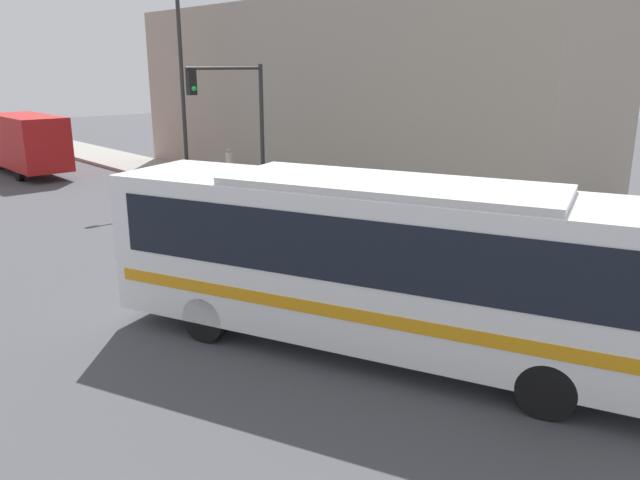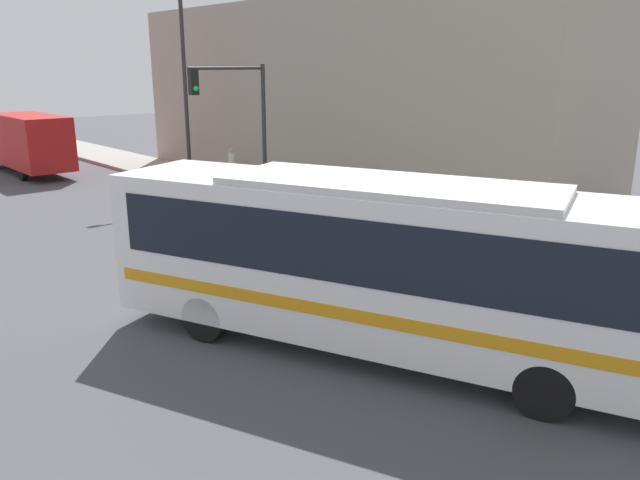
% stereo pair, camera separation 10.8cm
% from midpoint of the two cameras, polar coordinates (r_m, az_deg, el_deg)
% --- Properties ---
extents(ground_plane, '(120.00, 120.00, 0.00)m').
position_cam_midpoint_polar(ground_plane, '(13.42, 7.28, -8.21)').
color(ground_plane, '#47474C').
extents(sidewalk, '(3.23, 70.00, 0.18)m').
position_cam_midpoint_polar(sidewalk, '(32.39, -12.66, 5.88)').
color(sidewalk, gray).
rests_on(sidewalk, ground_plane).
extents(building_facade, '(6.00, 24.31, 8.15)m').
position_cam_midpoint_polar(building_facade, '(29.16, 1.89, 13.08)').
color(building_facade, '#9E9384').
rests_on(building_facade, ground_plane).
extents(city_bus, '(6.42, 11.29, 3.39)m').
position_cam_midpoint_polar(city_bus, '(11.72, 6.39, -1.60)').
color(city_bus, white).
rests_on(city_bus, ground_plane).
extents(delivery_truck, '(2.22, 8.03, 3.02)m').
position_cam_midpoint_polar(delivery_truck, '(35.48, -25.14, 8.16)').
color(delivery_truck, '#B21919').
rests_on(delivery_truck, ground_plane).
extents(fire_hydrant, '(0.27, 0.37, 0.70)m').
position_cam_midpoint_polar(fire_hydrant, '(20.32, 5.22, 1.73)').
color(fire_hydrant, '#999999').
rests_on(fire_hydrant, sidewalk).
extents(traffic_light_pole, '(3.28, 0.35, 5.27)m').
position_cam_midpoint_polar(traffic_light_pole, '(23.79, -7.26, 11.70)').
color(traffic_light_pole, '#2D2D2D').
rests_on(traffic_light_pole, sidewalk).
extents(parking_meter, '(0.14, 0.14, 1.17)m').
position_cam_midpoint_polar(parking_meter, '(21.99, 0.41, 4.09)').
color(parking_meter, '#2D2D2D').
rests_on(parking_meter, sidewalk).
extents(street_lamp, '(2.56, 0.28, 8.17)m').
position_cam_midpoint_polar(street_lamp, '(29.32, -12.71, 14.46)').
color(street_lamp, '#2D2D2D').
rests_on(street_lamp, sidewalk).
extents(pedestrian_near_corner, '(0.34, 0.34, 1.76)m').
position_cam_midpoint_polar(pedestrian_near_corner, '(22.59, 1.82, 4.64)').
color(pedestrian_near_corner, '#23283D').
rests_on(pedestrian_near_corner, sidewalk).
extents(pedestrian_mid_block, '(0.34, 0.34, 1.61)m').
position_cam_midpoint_polar(pedestrian_mid_block, '(28.92, -7.93, 6.77)').
color(pedestrian_mid_block, slate).
rests_on(pedestrian_mid_block, sidewalk).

